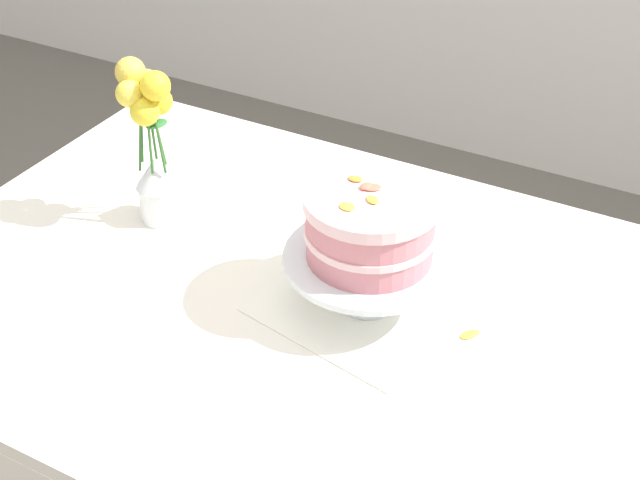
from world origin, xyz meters
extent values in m
cube|color=white|center=(0.00, 0.00, 0.72)|extent=(1.40, 1.00, 0.03)
cylinder|color=brown|center=(-0.60, 0.40, 0.35)|extent=(0.06, 0.06, 0.71)
cube|color=white|center=(0.13, 0.04, 0.74)|extent=(0.37, 0.37, 0.00)
cylinder|color=silver|center=(0.13, 0.04, 0.75)|extent=(0.11, 0.11, 0.01)
cylinder|color=silver|center=(0.13, 0.04, 0.79)|extent=(0.03, 0.03, 0.07)
cylinder|color=silver|center=(0.13, 0.04, 0.83)|extent=(0.29, 0.29, 0.01)
cylinder|color=#CC7A84|center=(0.13, 0.04, 0.86)|extent=(0.21, 0.21, 0.04)
cylinder|color=beige|center=(0.13, 0.04, 0.89)|extent=(0.22, 0.22, 0.01)
cylinder|color=#CC7A84|center=(0.13, 0.04, 0.92)|extent=(0.21, 0.21, 0.04)
cylinder|color=beige|center=(0.13, 0.04, 0.95)|extent=(0.22, 0.22, 0.02)
ellipsoid|color=yellow|center=(0.14, 0.02, 0.96)|extent=(0.03, 0.03, 0.01)
ellipsoid|color=orange|center=(0.09, 0.06, 0.96)|extent=(0.03, 0.02, 0.01)
ellipsoid|color=yellow|center=(0.12, -0.02, 0.96)|extent=(0.03, 0.03, 0.00)
ellipsoid|color=#E56B51|center=(0.12, 0.05, 0.96)|extent=(0.02, 0.03, 0.01)
ellipsoid|color=#E56B51|center=(0.13, 0.05, 0.96)|extent=(0.04, 0.04, 0.01)
cylinder|color=silver|center=(-0.34, 0.08, 0.78)|extent=(0.08, 0.08, 0.07)
cone|color=silver|center=(-0.34, 0.08, 0.85)|extent=(0.08, 0.08, 0.06)
cylinder|color=#2D6028|center=(-0.32, 0.07, 0.94)|extent=(0.03, 0.01, 0.18)
sphere|color=yellow|center=(-0.31, 0.07, 1.03)|extent=(0.05, 0.05, 0.05)
cylinder|color=#2D6028|center=(-0.33, 0.09, 0.92)|extent=(0.01, 0.02, 0.13)
sphere|color=yellow|center=(-0.33, 0.10, 0.99)|extent=(0.05, 0.05, 0.05)
ellipsoid|color=#236B2D|center=(-0.33, 0.09, 0.94)|extent=(0.04, 0.05, 0.01)
cylinder|color=#2D6028|center=(-0.35, 0.09, 0.94)|extent=(0.02, 0.02, 0.16)
sphere|color=yellow|center=(-0.35, 0.10, 1.02)|extent=(0.04, 0.04, 0.04)
cylinder|color=#2D6028|center=(-0.36, 0.08, 0.95)|extent=(0.03, 0.01, 0.19)
sphere|color=gold|center=(-0.37, 0.08, 1.04)|extent=(0.06, 0.06, 0.06)
cylinder|color=#2D6028|center=(-0.35, 0.06, 0.94)|extent=(0.02, 0.02, 0.16)
sphere|color=yellow|center=(-0.36, 0.05, 1.01)|extent=(0.05, 0.05, 0.05)
cylinder|color=#2D6028|center=(-0.33, 0.06, 0.92)|extent=(0.01, 0.02, 0.13)
sphere|color=yellow|center=(-0.33, 0.06, 0.99)|extent=(0.05, 0.05, 0.05)
ellipsoid|color=orange|center=(-0.01, 0.23, 0.74)|extent=(0.04, 0.03, 0.00)
ellipsoid|color=yellow|center=(0.32, 0.04, 0.74)|extent=(0.04, 0.04, 0.00)
camera|label=1|loc=(0.62, -1.04, 1.72)|focal=49.63mm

